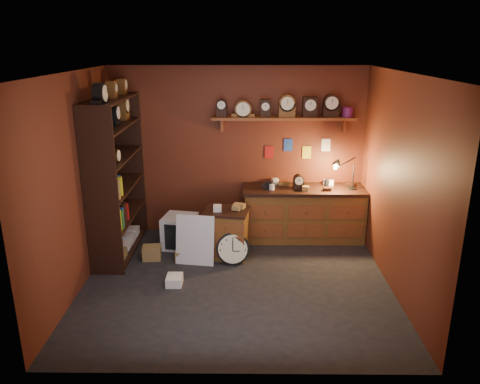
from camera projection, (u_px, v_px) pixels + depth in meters
name	position (u px, v px, depth m)	size (l,w,h in m)	color
floor	(236.00, 282.00, 6.20)	(4.00, 4.00, 0.00)	black
room_shell	(240.00, 154.00, 5.77)	(4.02, 3.62, 2.71)	#602816
shelving_unit	(114.00, 171.00, 6.76)	(0.47, 1.60, 2.58)	black
workbench	(304.00, 211.00, 7.45)	(1.93, 0.66, 1.36)	brown
low_cabinet	(227.00, 231.00, 6.86)	(0.70, 0.62, 0.80)	brown
big_round_clock	(233.00, 249.00, 6.65)	(0.47, 0.16, 0.47)	black
white_panel	(196.00, 263.00, 6.73)	(0.55, 0.02, 0.73)	silver
mini_fridge	(180.00, 232.00, 7.20)	(0.56, 0.58, 0.50)	silver
floor_box_a	(185.00, 255.00, 6.80)	(0.26, 0.22, 0.16)	olive
floor_box_b	(174.00, 280.00, 6.12)	(0.20, 0.24, 0.12)	white
floor_box_c	(152.00, 253.00, 6.83)	(0.26, 0.22, 0.20)	olive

